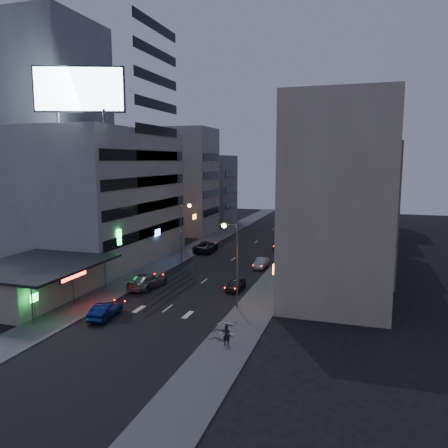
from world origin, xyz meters
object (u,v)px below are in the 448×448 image
at_px(parked_car_left, 206,246).
at_px(road_car_silver, 147,281).
at_px(scooter_black_a, 226,334).
at_px(parked_car_right_far, 280,244).
at_px(parked_car_right_near, 236,284).
at_px(scooter_blue, 232,325).
at_px(road_car_blue, 105,310).
at_px(scooter_silver_a, 235,328).
at_px(scooter_black_b, 230,324).
at_px(scooter_silver_b, 235,318).
at_px(person, 226,335).
at_px(parked_car_right_mid, 261,263).

xyz_separation_m(parked_car_left, road_car_silver, (0.52, -20.19, -0.01)).
bearing_deg(scooter_black_a, parked_car_right_far, 20.68).
height_order(parked_car_right_near, scooter_blue, parked_car_right_near).
relative_size(parked_car_right_near, road_car_blue, 0.91).
relative_size(road_car_blue, scooter_silver_a, 2.23).
distance_m(parked_car_right_near, scooter_blue, 11.84).
distance_m(scooter_silver_a, scooter_black_b, 0.99).
bearing_deg(scooter_silver_a, parked_car_right_far, 28.30).
height_order(parked_car_right_near, scooter_black_b, parked_car_right_near).
height_order(scooter_black_a, scooter_silver_b, scooter_silver_b).
height_order(parked_car_right_near, person, person).
bearing_deg(scooter_black_b, scooter_silver_b, 1.71).
height_order(road_car_silver, scooter_blue, road_car_silver).
distance_m(road_car_blue, scooter_black_b, 11.54).
height_order(parked_car_right_near, parked_car_left, parked_car_left).
height_order(road_car_blue, scooter_black_a, road_car_blue).
bearing_deg(road_car_blue, person, 162.57).
bearing_deg(scooter_silver_a, parked_car_left, 47.64).
distance_m(road_car_blue, person, 12.39).
bearing_deg(scooter_black_b, parked_car_left, 25.95).
bearing_deg(scooter_black_b, scooter_black_a, -168.66).
xyz_separation_m(parked_car_right_mid, scooter_black_b, (2.38, -21.88, 0.03)).
bearing_deg(parked_car_left, road_car_blue, 89.66).
relative_size(parked_car_right_far, scooter_silver_b, 2.51).
bearing_deg(person, scooter_silver_b, -78.73).
height_order(parked_car_right_far, scooter_black_b, parked_car_right_far).
relative_size(parked_car_right_near, parked_car_right_far, 0.77).
distance_m(road_car_silver, person, 17.66).
bearing_deg(scooter_blue, parked_car_right_near, 25.94).
bearing_deg(scooter_silver_b, scooter_silver_a, -151.34).
xyz_separation_m(parked_car_left, scooter_black_a, (13.14, -31.35, -0.18)).
bearing_deg(parked_car_right_far, scooter_black_a, -90.69).
distance_m(scooter_black_b, scooter_silver_b, 1.53).
bearing_deg(parked_car_right_near, scooter_blue, -75.13).
relative_size(parked_car_left, scooter_black_a, 3.51).
bearing_deg(person, parked_car_right_far, -82.04).
relative_size(person, scooter_silver_a, 0.85).
height_order(scooter_blue, scooter_black_b, scooter_black_b).
bearing_deg(scooter_black_a, scooter_silver_b, 21.26).
bearing_deg(road_car_silver, parked_car_right_far, -103.15).
xyz_separation_m(parked_car_right_near, scooter_black_b, (2.79, -11.50, 0.03)).
height_order(scooter_black_a, scooter_black_b, scooter_black_b).
bearing_deg(scooter_silver_a, scooter_blue, 58.98).
distance_m(parked_car_right_mid, person, 24.80).
bearing_deg(scooter_black_a, parked_car_right_near, 29.64).
bearing_deg(person, scooter_black_a, -67.25).
relative_size(person, scooter_silver_b, 0.82).
distance_m(scooter_silver_a, scooter_silver_b, 2.33).
relative_size(parked_car_left, parked_car_right_far, 1.19).
relative_size(parked_car_right_far, person, 3.07).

